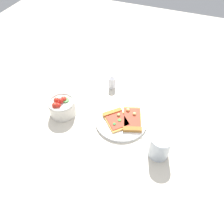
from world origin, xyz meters
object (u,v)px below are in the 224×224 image
at_px(pizza_slice_near, 116,118).
at_px(pizza_slice_far, 132,120).
at_px(plate, 121,120).
at_px(soda_glass, 160,147).
at_px(salad_bowl, 62,107).
at_px(pepper_shaker, 112,82).

relative_size(pizza_slice_near, pizza_slice_far, 0.91).
distance_m(plate, soda_glass, 0.22).
relative_size(pizza_slice_near, salad_bowl, 1.23).
bearing_deg(plate, pizza_slice_near, 110.91).
relative_size(plate, soda_glass, 2.25).
bearing_deg(salad_bowl, pizza_slice_far, -79.86).
bearing_deg(salad_bowl, pizza_slice_near, -80.62).
bearing_deg(soda_glass, pizza_slice_near, 66.24).
height_order(pizza_slice_far, soda_glass, soda_glass).
distance_m(pizza_slice_far, pepper_shaker, 0.25).
bearing_deg(pizza_slice_near, soda_glass, -113.76).
relative_size(plate, pepper_shaker, 3.19).
height_order(salad_bowl, soda_glass, soda_glass).
height_order(plate, salad_bowl, salad_bowl).
height_order(pizza_slice_near, soda_glass, soda_glass).
xyz_separation_m(pizza_slice_near, salad_bowl, (-0.04, 0.24, 0.02)).
relative_size(salad_bowl, soda_glass, 1.14).
bearing_deg(pepper_shaker, pizza_slice_near, -154.72).
bearing_deg(salad_bowl, plate, -79.58).
distance_m(salad_bowl, pepper_shaker, 0.28).
distance_m(pizza_slice_near, pizza_slice_far, 0.07).
bearing_deg(salad_bowl, soda_glass, -96.76).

